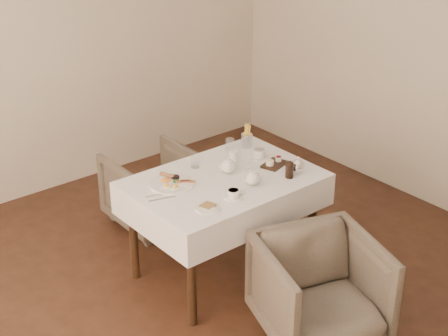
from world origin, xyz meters
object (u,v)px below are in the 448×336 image
at_px(armchair_near, 320,290).
at_px(armchair_far, 154,188).
at_px(teapot_centre, 228,165).
at_px(table, 224,193).
at_px(breakfast_plate, 171,183).

xyz_separation_m(armchair_near, armchair_far, (-0.00, 1.83, -0.02)).
xyz_separation_m(armchair_far, teapot_centre, (0.06, -0.87, 0.51)).
xyz_separation_m(table, armchair_near, (0.02, -0.92, -0.31)).
distance_m(breakfast_plate, teapot_centre, 0.42).
bearing_deg(armchair_far, table, 89.33).
bearing_deg(armchair_near, breakfast_plate, 126.50).
bearing_deg(teapot_centre, table, -127.74).
bearing_deg(armchair_near, teapot_centre, 105.20).
height_order(armchair_far, breakfast_plate, breakfast_plate).
height_order(table, breakfast_plate, breakfast_plate).
xyz_separation_m(table, breakfast_plate, (-0.33, 0.16, 0.13)).
relative_size(armchair_far, teapot_centre, 4.55).
bearing_deg(table, breakfast_plate, 154.46).
bearing_deg(teapot_centre, armchair_far, 115.40).
distance_m(table, teapot_centre, 0.20).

